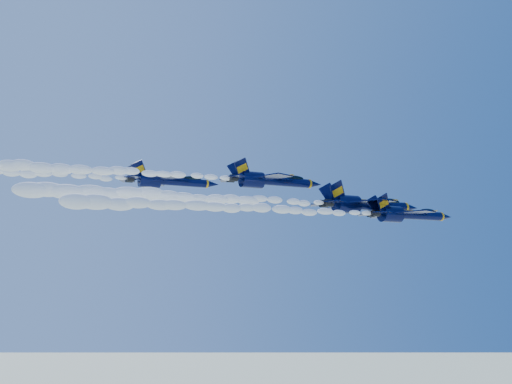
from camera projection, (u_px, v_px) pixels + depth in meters
name	position (u px, v px, depth m)	size (l,w,h in m)	color
jet_lead	(407.00, 214.00, 87.07)	(15.84, 13.00, 5.89)	black
smoke_trail_jet_lead	(236.00, 208.00, 74.78)	(43.62, 1.89, 1.70)	white
jet_second	(366.00, 205.00, 90.39)	(18.55, 15.22, 6.89)	black
smoke_trail_jet_second	(187.00, 197.00, 77.60)	(43.62, 2.22, 1.99)	white
jet_third	(271.00, 180.00, 92.88)	(17.15, 14.06, 6.37)	black
smoke_trail_jet_third	(87.00, 169.00, 80.35)	(43.62, 2.05, 1.84)	white
jet_fourth	(168.00, 181.00, 98.54)	(16.67, 13.68, 6.20)	black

